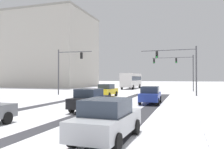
# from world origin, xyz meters

# --- Properties ---
(wheel_track_left_lane) EXTENTS (1.00, 29.33, 0.01)m
(wheel_track_left_lane) POSITION_xyz_m (1.51, 13.33, 0.00)
(wheel_track_left_lane) COLOR #38383D
(wheel_track_left_lane) RESTS_ON ground
(wheel_track_right_lane) EXTENTS (1.13, 29.33, 0.01)m
(wheel_track_right_lane) POSITION_xyz_m (-3.98, 13.33, 0.00)
(wheel_track_right_lane) COLOR #38383D
(wheel_track_right_lane) RESTS_ON ground
(wheel_track_center) EXTENTS (1.17, 29.33, 0.01)m
(wheel_track_center) POSITION_xyz_m (5.32, 13.33, 0.00)
(wheel_track_center) COLOR #38383D
(wheel_track_center) RESTS_ON ground
(traffic_signal_near_right) EXTENTS (7.24, 0.43, 6.50)m
(traffic_signal_near_right) POSITION_xyz_m (7.35, 24.74, 4.50)
(traffic_signal_near_right) COLOR #47474C
(traffic_signal_near_right) RESTS_ON ground
(traffic_signal_far_right) EXTENTS (7.35, 0.40, 6.50)m
(traffic_signal_far_right) POSITION_xyz_m (6.82, 36.64, 4.70)
(traffic_signal_far_right) COLOR #47474C
(traffic_signal_far_right) RESTS_ON ground
(traffic_signal_near_left) EXTENTS (5.12, 0.59, 6.50)m
(traffic_signal_near_left) POSITION_xyz_m (-8.04, 22.77, 4.37)
(traffic_signal_near_left) COLOR #47474C
(traffic_signal_near_left) RESTS_ON ground
(car_yellow_cab_lead) EXTENTS (1.97, 4.17, 1.62)m
(car_yellow_cab_lead) POSITION_xyz_m (-1.51, 21.18, 0.82)
(car_yellow_cab_lead) COLOR yellow
(car_yellow_cab_lead) RESTS_ON ground
(car_blue_second) EXTENTS (1.95, 4.16, 1.62)m
(car_blue_second) POSITION_xyz_m (4.91, 15.07, 0.82)
(car_blue_second) COLOR #233899
(car_blue_second) RESTS_ON ground
(car_black_third) EXTENTS (1.88, 4.12, 1.62)m
(car_black_third) POSITION_xyz_m (1.33, 9.11, 0.82)
(car_black_third) COLOR black
(car_black_third) RESTS_ON ground
(car_silver_fourth) EXTENTS (1.96, 4.17, 1.62)m
(car_silver_fourth) POSITION_xyz_m (5.16, 1.96, 0.82)
(car_silver_fourth) COLOR #B7BABF
(car_silver_fourth) RESTS_ON ground
(bus_oncoming) EXTENTS (2.70, 11.01, 3.38)m
(bus_oncoming) POSITION_xyz_m (-3.41, 43.58, 1.99)
(bus_oncoming) COLOR silver
(bus_oncoming) RESTS_ON ground
(office_building_far_left_block) EXTENTS (20.67, 18.59, 19.67)m
(office_building_far_left_block) POSITION_xyz_m (-26.77, 48.44, 9.84)
(office_building_far_left_block) COLOR #B2ADA3
(office_building_far_left_block) RESTS_ON ground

